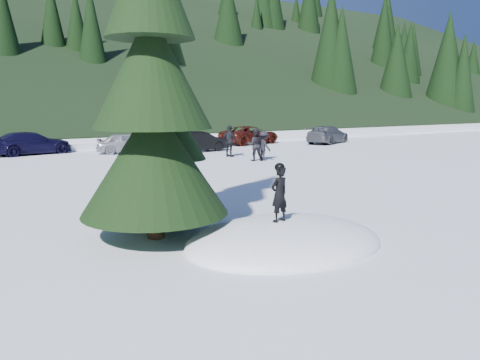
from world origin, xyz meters
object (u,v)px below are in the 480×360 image
adult_1 (230,141)px  car_3 (31,143)px  car_5 (198,141)px  car_7 (328,135)px  child_skier (279,194)px  spruce_tall (152,86)px  adult_0 (255,145)px  car_4 (128,143)px  adult_2 (264,146)px  car_6 (250,135)px  spruce_short (171,137)px

adult_1 → car_3: 11.56m
car_5 → car_7: bearing=-96.8°
child_skier → car_7: size_ratio=0.27×
spruce_tall → adult_0: (9.44, 10.47, -2.49)m
adult_1 → car_7: size_ratio=0.39×
child_skier → car_3: 21.57m
spruce_tall → car_4: size_ratio=2.40×
adult_1 → car_7: adult_1 is taller
adult_0 → adult_1: 2.22m
adult_0 → adult_2: bearing=-162.3°
car_7 → adult_0: bearing=95.6°
car_6 → adult_2: bearing=139.8°
child_skier → car_6: 24.12m
spruce_short → car_7: bearing=38.8°
spruce_tall → car_4: (5.00, 17.36, -2.71)m
spruce_short → child_skier: (1.08, -3.15, -1.03)m
car_3 → spruce_short: bearing=170.1°
spruce_tall → car_3: (0.05, 19.72, -2.67)m
car_4 → car_6: (9.49, 1.57, 0.04)m
spruce_tall → spruce_short: bearing=54.5°
spruce_short → car_5: bearing=61.5°
adult_2 → car_5: size_ratio=0.40×
spruce_tall → car_6: 23.99m
adult_2 → car_6: adult_2 is taller
car_6 → car_7: 5.76m
adult_1 → adult_2: 2.39m
adult_2 → car_6: bearing=-30.7°
adult_2 → car_4: adult_2 is taller
spruce_short → adult_1: (8.21, 11.27, -1.24)m
car_4 → car_6: 9.62m
adult_1 → spruce_tall: bearing=118.1°
spruce_short → child_skier: size_ratio=4.55×
child_skier → car_5: bearing=-119.5°
adult_2 → car_4: (-4.94, 6.96, -0.15)m
adult_0 → car_4: adult_0 is taller
car_7 → spruce_tall: bearing=105.2°
adult_1 → car_5: adult_1 is taller
adult_1 → car_4: bearing=16.0°
car_6 → adult_0: bearing=137.1°
spruce_tall → adult_0: bearing=48.0°
car_3 → car_4: 5.48m
adult_0 → car_4: bearing=-32.0°
car_5 → car_6: 6.27m
car_7 → car_5: bearing=67.6°
child_skier → car_6: bearing=-129.4°
child_skier → adult_1: adult_1 is taller
car_6 → spruce_short: bearing=130.3°
adult_0 → car_5: bearing=-59.7°
child_skier → car_4: (2.91, 19.11, -0.46)m
adult_1 → adult_0: bearing=159.9°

